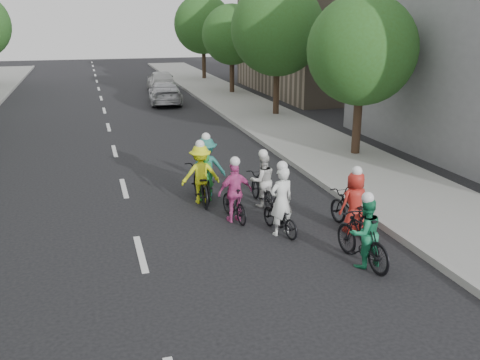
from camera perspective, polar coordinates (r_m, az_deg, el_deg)
name	(u,v)px	position (r m, az deg, el deg)	size (l,w,h in m)	color
ground	(141,254)	(12.37, -10.55, -7.74)	(120.00, 120.00, 0.00)	black
sidewalk_right	(302,137)	(23.56, 6.59, 4.54)	(4.00, 80.00, 0.15)	gray
curb_right	(259,140)	(22.89, 2.06, 4.31)	(0.18, 80.00, 0.18)	#999993
bldg_se	(334,34)	(39.08, 9.97, 15.13)	(10.00, 14.00, 8.00)	gray
tree_r_0	(362,50)	(20.32, 12.86, 13.35)	(4.00, 4.00, 5.97)	black
tree_r_1	(277,29)	(28.53, 4.01, 15.77)	(4.80, 4.80, 6.93)	black
tree_r_2	(232,35)	(37.13, -0.89, 15.24)	(4.00, 4.00, 5.97)	black
tree_r_3	(203,24)	(45.86, -3.95, 16.23)	(4.80, 4.80, 6.93)	black
cyclist_0	(280,210)	(13.08, 4.32, -3.24)	(0.84, 1.62, 1.86)	black
cyclist_1	(363,237)	(11.70, 13.03, -5.93)	(0.80, 1.93, 1.67)	black
cyclist_2	(200,179)	(15.29, -4.26, 0.07)	(1.10, 1.98, 1.84)	black
cyclist_3	(235,197)	(13.85, -0.58, -1.86)	(0.98, 1.57, 1.74)	black
cyclist_4	(353,209)	(13.45, 11.97, -3.02)	(0.92, 1.98, 1.71)	black
cyclist_5	(204,182)	(15.49, -3.81, -0.17)	(0.53, 1.55, 1.58)	black
cyclist_6	(262,186)	(15.02, 2.37, -0.59)	(0.74, 1.74, 1.64)	black
cyclist_7	(206,171)	(15.87, -3.63, 0.97)	(1.20, 1.81, 1.91)	black
follow_car_lead	(165,92)	(33.41, -8.00, 9.23)	(1.92, 4.72, 1.37)	silver
follow_car_trail	(161,81)	(38.98, -8.41, 10.43)	(1.81, 4.51, 1.54)	silver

